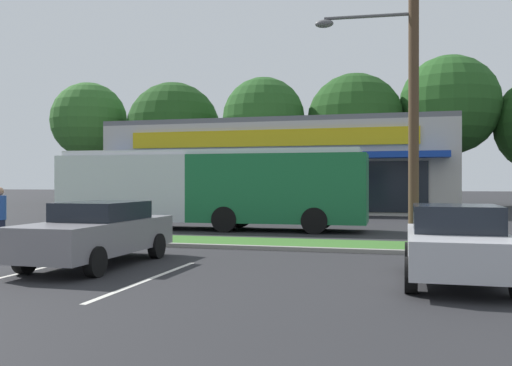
{
  "coord_description": "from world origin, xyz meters",
  "views": [
    {
      "loc": [
        6.37,
        -2.99,
        1.96
      ],
      "look_at": [
        0.78,
        18.1,
        1.91
      ],
      "focal_mm": 39.77,
      "sensor_mm": 36.0,
      "label": 1
    }
  ],
  "objects_px": {
    "utility_pole": "(408,74)",
    "car_3": "(98,232)",
    "car_1": "(457,243)",
    "pedestrian_near_bench": "(0,219)",
    "city_bus": "(210,186)"
  },
  "relations": [
    {
      "from": "utility_pole",
      "to": "car_3",
      "type": "distance_m",
      "value": 9.81
    },
    {
      "from": "car_1",
      "to": "pedestrian_near_bench",
      "type": "bearing_deg",
      "value": -99.85
    },
    {
      "from": "city_bus",
      "to": "car_3",
      "type": "relative_size",
      "value": 2.69
    },
    {
      "from": "car_1",
      "to": "car_3",
      "type": "xyz_separation_m",
      "value": [
        -7.96,
        0.27,
        0.01
      ]
    },
    {
      "from": "car_1",
      "to": "pedestrian_near_bench",
      "type": "height_order",
      "value": "pedestrian_near_bench"
    },
    {
      "from": "utility_pole",
      "to": "car_1",
      "type": "distance_m",
      "value": 7.07
    },
    {
      "from": "utility_pole",
      "to": "city_bus",
      "type": "xyz_separation_m",
      "value": [
        -7.89,
        4.96,
        -3.34
      ]
    },
    {
      "from": "utility_pole",
      "to": "car_3",
      "type": "bearing_deg",
      "value": -143.51
    },
    {
      "from": "city_bus",
      "to": "car_3",
      "type": "distance_m",
      "value": 10.28
    },
    {
      "from": "city_bus",
      "to": "car_3",
      "type": "xyz_separation_m",
      "value": [
        0.82,
        -10.19,
        -0.99
      ]
    },
    {
      "from": "city_bus",
      "to": "car_1",
      "type": "bearing_deg",
      "value": 128.34
    },
    {
      "from": "utility_pole",
      "to": "pedestrian_near_bench",
      "type": "relative_size",
      "value": 5.27
    },
    {
      "from": "utility_pole",
      "to": "city_bus",
      "type": "height_order",
      "value": "utility_pole"
    },
    {
      "from": "utility_pole",
      "to": "car_3",
      "type": "relative_size",
      "value": 1.99
    },
    {
      "from": "city_bus",
      "to": "car_3",
      "type": "height_order",
      "value": "city_bus"
    }
  ]
}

